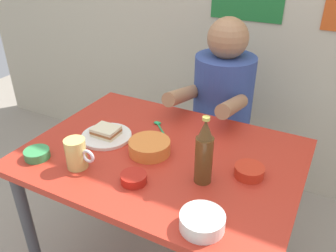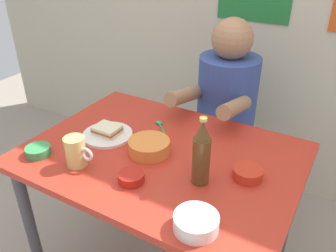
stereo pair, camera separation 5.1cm
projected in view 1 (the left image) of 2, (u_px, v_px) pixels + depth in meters
dining_table at (163, 171)px, 1.46m from camera, size 1.10×0.80×0.74m
stool at (218, 156)px, 2.08m from camera, size 0.34×0.34×0.45m
person_seated at (223, 94)px, 1.87m from camera, size 0.33×0.56×0.72m
plate_orange at (106, 136)px, 1.52m from camera, size 0.22×0.22×0.01m
sandwich at (106, 131)px, 1.50m from camera, size 0.11×0.09×0.04m
beer_mug at (77, 154)px, 1.30m from camera, size 0.13×0.08×0.12m
beer_bottle at (204, 153)px, 1.20m from camera, size 0.06×0.06×0.26m
rice_bowl_white at (202, 221)px, 1.04m from camera, size 0.14×0.14×0.05m
sambal_bowl_red at (134, 178)px, 1.24m from camera, size 0.10×0.10×0.03m
soup_bowl_orange at (149, 146)px, 1.40m from camera, size 0.17×0.17×0.05m
dip_bowl_green at (37, 154)px, 1.37m from camera, size 0.10×0.10×0.03m
sauce_bowl_chili at (249, 171)px, 1.27m from camera, size 0.11×0.11×0.04m
spoon at (159, 125)px, 1.60m from camera, size 0.10×0.09×0.01m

